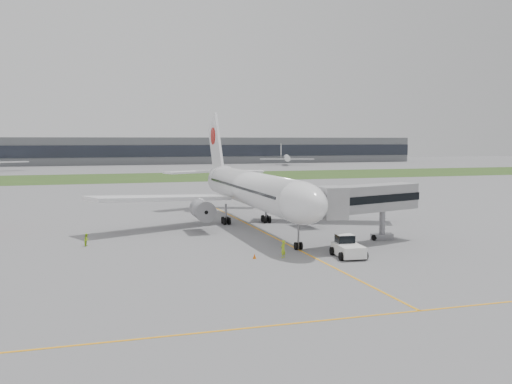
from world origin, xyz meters
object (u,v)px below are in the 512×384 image
object	(u,v)px
airliner	(250,188)
jet_bridge	(363,200)
ground_crew_near	(283,249)
pushback_tug	(347,247)

from	to	relation	value
airliner	jet_bridge	size ratio (longest dim) A/B	3.47
jet_bridge	ground_crew_near	distance (m)	13.98
pushback_tug	jet_bridge	xyz separation A→B (m)	(5.27, 6.59, 4.41)
ground_crew_near	pushback_tug	bearing A→B (deg)	130.36
ground_crew_near	airliner	bearing A→B (deg)	-135.20
airliner	ground_crew_near	xyz separation A→B (m)	(-3.25, -23.67, -4.69)
ground_crew_near	jet_bridge	bearing A→B (deg)	165.20
airliner	jet_bridge	distance (m)	20.64
jet_bridge	ground_crew_near	world-z (taller)	jet_bridge
pushback_tug	jet_bridge	size ratio (longest dim) A/B	0.31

